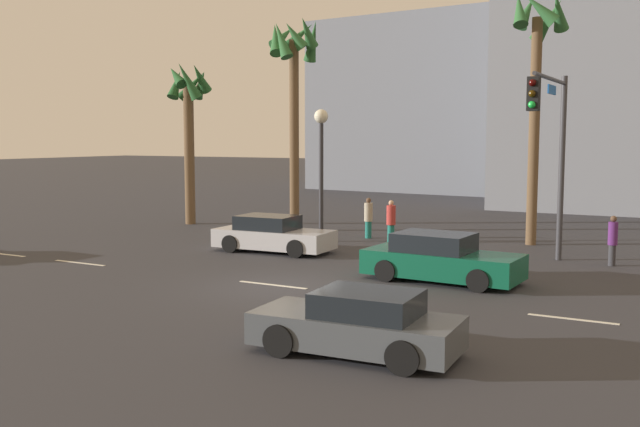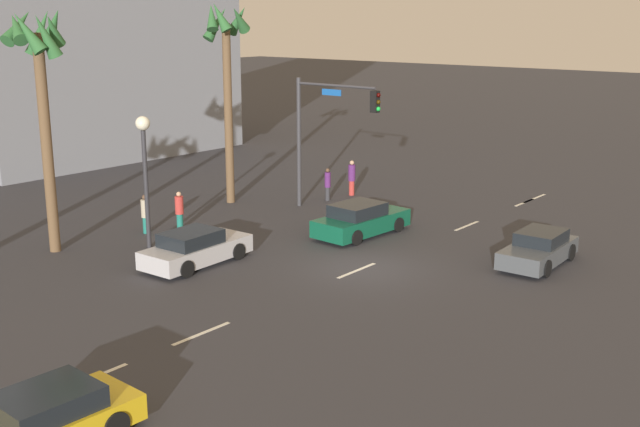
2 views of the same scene
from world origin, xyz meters
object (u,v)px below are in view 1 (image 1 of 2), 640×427
Objects in this scene: pedestrian_0 at (391,220)px; palm_tree_2 at (537,59)px; streetlamp at (321,147)px; palm_tree_1 at (294,68)px; building_0 at (436,106)px; traffic_signal at (553,136)px; pedestrian_3 at (368,217)px; palm_tree_0 at (189,108)px; car_2 at (440,259)px; car_3 at (272,235)px; pedestrian_2 at (613,239)px; car_1 at (358,325)px.

palm_tree_2 is at bearing 22.27° from pedestrian_0.
palm_tree_1 is at bearing 137.53° from streetlamp.
traffic_signal is at bearing -59.81° from building_0.
pedestrian_0 is 0.18× the size of palm_tree_1.
building_0 is at bearing 104.28° from pedestrian_3.
car_2 is at bearing -26.85° from palm_tree_0.
palm_tree_1 is at bearing 161.08° from traffic_signal.
car_2 is at bearing -38.49° from streetlamp.
palm_tree_0 is (-8.00, 5.37, 4.93)m from car_3.
pedestrian_2 is 0.98× the size of pedestrian_3.
car_1 is 12.03m from traffic_signal.
pedestrian_3 is at bearing -167.62° from palm_tree_2.
car_1 is 7.61m from car_2.
pedestrian_2 is at bearing 13.73° from car_3.
pedestrian_3 is 0.17× the size of palm_tree_2.
pedestrian_3 is 7.49m from palm_tree_1.
car_1 is 17.45m from palm_tree_2.
pedestrian_2 is at bearing 51.17° from car_2.
palm_tree_2 is (15.97, 0.94, 1.59)m from palm_tree_0.
palm_tree_0 is at bearing 146.14° from car_3.
car_3 is 0.57× the size of palm_tree_0.
streetlamp is at bearing 83.89° from car_3.
traffic_signal reaches higher than car_2.
pedestrian_3 is at bearing 113.87° from car_1.
streetlamp is 3.62m from pedestrian_3.
pedestrian_2 is 20.01m from palm_tree_0.
pedestrian_2 is (1.76, 1.23, -3.32)m from traffic_signal.
car_3 is 2.62× the size of pedestrian_3.
palm_tree_1 is at bearing 168.21° from pedestrian_2.
pedestrian_3 is at bearing 152.37° from pedestrian_0.
car_1 is 15.49m from streetlamp.
building_0 reaches higher than palm_tree_0.
traffic_signal reaches higher than car_1.
palm_tree_1 reaches higher than car_3.
palm_tree_0 is at bearing 164.98° from streetlamp.
streetlamp is (0.33, 3.13, 3.15)m from car_3.
streetlamp is at bearing -157.41° from palm_tree_2.
car_2 is 0.74× the size of traffic_signal.
car_2 is 0.47× the size of palm_tree_2.
car_3 reaches higher than car_1.
car_3 is 8.96m from palm_tree_1.
pedestrian_2 is at bearing -1.96° from streetlamp.
palm_tree_2 is (5.07, 2.08, 6.26)m from pedestrian_0.
palm_tree_1 is (-2.70, 2.47, 3.43)m from streetlamp.
building_0 reaches higher than pedestrian_0.
pedestrian_2 is at bearing -11.79° from palm_tree_1.
palm_tree_0 is at bearing 167.64° from traffic_signal.
pedestrian_3 is at bearing 156.89° from traffic_signal.
streetlamp is 3.13× the size of pedestrian_0.
palm_tree_0 is (-15.19, 7.69, 4.90)m from car_2.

